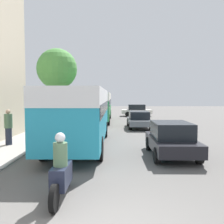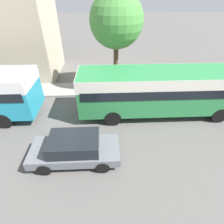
# 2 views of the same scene
# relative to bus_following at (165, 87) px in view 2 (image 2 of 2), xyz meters

# --- Properties ---
(bus_following) EXTENTS (2.57, 10.71, 2.94)m
(bus_following) POSITION_rel_bus_following_xyz_m (0.00, 0.00, 0.00)
(bus_following) COLOR #2D8447
(bus_following) RESTS_ON ground_plane
(car_distant) EXTENTS (1.84, 4.21, 1.39)m
(car_distant) POSITION_rel_bus_following_xyz_m (3.72, -5.24, -1.19)
(car_distant) COLOR slate
(car_distant) RESTS_ON ground_plane
(street_tree) EXTENTS (3.66, 3.66, 6.81)m
(street_tree) POSITION_rel_bus_following_xyz_m (-3.56, -2.84, 3.18)
(street_tree) COLOR brown
(street_tree) RESTS_ON sidewalk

